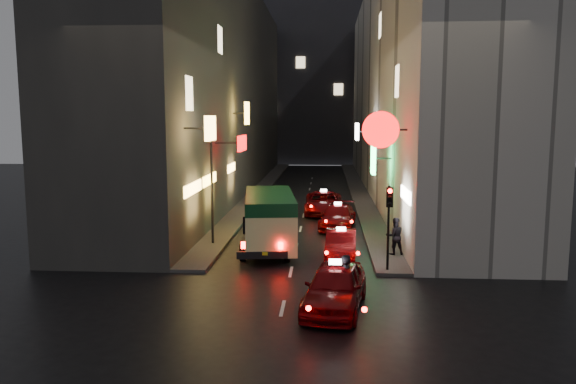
% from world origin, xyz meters
% --- Properties ---
extents(ground, '(120.00, 120.00, 0.00)m').
position_xyz_m(ground, '(0.00, 0.00, 0.00)').
color(ground, black).
rests_on(ground, ground).
extents(building_left, '(7.66, 52.00, 18.00)m').
position_xyz_m(building_left, '(-8.00, 33.99, 9.00)').
color(building_left, '#3A3835').
rests_on(building_left, ground).
extents(building_right, '(7.99, 52.00, 18.00)m').
position_xyz_m(building_right, '(8.00, 33.99, 9.00)').
color(building_right, beige).
rests_on(building_right, ground).
extents(building_far, '(30.00, 10.00, 22.00)m').
position_xyz_m(building_far, '(0.00, 66.00, 11.00)').
color(building_far, '#2E2E33').
rests_on(building_far, ground).
extents(sidewalk_left, '(1.50, 52.00, 0.15)m').
position_xyz_m(sidewalk_left, '(-4.25, 34.00, 0.07)').
color(sidewalk_left, '#44413F').
rests_on(sidewalk_left, ground).
extents(sidewalk_right, '(1.50, 52.00, 0.15)m').
position_xyz_m(sidewalk_right, '(4.25, 34.00, 0.07)').
color(sidewalk_right, '#44413F').
rests_on(sidewalk_right, ground).
extents(minibus, '(3.05, 6.68, 2.77)m').
position_xyz_m(minibus, '(-1.26, 12.23, 1.75)').
color(minibus, '#F5F099').
rests_on(minibus, ground).
extents(taxi_near, '(3.22, 6.00, 1.98)m').
position_xyz_m(taxi_near, '(1.76, 4.00, 0.91)').
color(taxi_near, '#650408').
rests_on(taxi_near, ground).
extents(taxi_second, '(2.14, 4.76, 1.66)m').
position_xyz_m(taxi_second, '(2.14, 10.93, 0.74)').
color(taxi_second, '#650408').
rests_on(taxi_second, ground).
extents(taxi_third, '(2.62, 5.16, 1.74)m').
position_xyz_m(taxi_third, '(2.14, 17.99, 0.79)').
color(taxi_third, '#650408').
rests_on(taxi_third, ground).
extents(taxi_far, '(2.22, 5.42, 1.89)m').
position_xyz_m(taxi_far, '(1.29, 22.79, 0.86)').
color(taxi_far, '#650408').
rests_on(taxi_far, ground).
extents(pedestrian_crossing, '(0.44, 0.68, 2.06)m').
position_xyz_m(pedestrian_crossing, '(2.17, 4.26, 1.03)').
color(pedestrian_crossing, black).
rests_on(pedestrian_crossing, ground).
extents(pedestrian_sidewalk, '(0.80, 0.59, 1.94)m').
position_xyz_m(pedestrian_sidewalk, '(4.60, 11.22, 1.12)').
color(pedestrian_sidewalk, black).
rests_on(pedestrian_sidewalk, sidewalk_right).
extents(traffic_light, '(0.26, 0.43, 3.50)m').
position_xyz_m(traffic_light, '(4.00, 8.47, 2.69)').
color(traffic_light, black).
rests_on(traffic_light, sidewalk_right).
extents(lamp_post, '(0.28, 0.28, 6.22)m').
position_xyz_m(lamp_post, '(-4.20, 13.00, 3.72)').
color(lamp_post, black).
rests_on(lamp_post, sidewalk_left).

